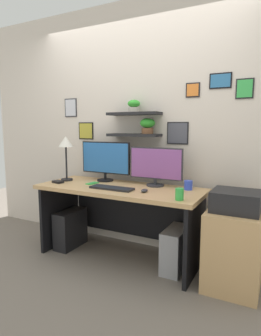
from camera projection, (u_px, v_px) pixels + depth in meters
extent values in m
plane|color=#70665B|center=(120.00, 257.00, 3.05)|extent=(8.00, 8.00, 0.00)
cube|color=beige|center=(139.00, 127.00, 3.24)|extent=(4.40, 0.04, 2.70)
cube|color=black|center=(134.00, 135.00, 3.15)|extent=(0.58, 0.20, 0.03)
cube|color=black|center=(134.00, 114.00, 3.12)|extent=(0.58, 0.20, 0.03)
cylinder|color=brown|center=(147.00, 131.00, 3.07)|extent=(0.12, 0.12, 0.06)
ellipsoid|color=#2C9128|center=(148.00, 123.00, 3.06)|extent=(0.16, 0.16, 0.10)
cylinder|color=#B2A899|center=(134.00, 110.00, 3.11)|extent=(0.12, 0.12, 0.05)
ellipsoid|color=green|center=(134.00, 104.00, 3.10)|extent=(0.13, 0.13, 0.08)
cube|color=black|center=(193.00, 90.00, 2.89)|extent=(0.14, 0.02, 0.14)
cube|color=orange|center=(193.00, 90.00, 2.88)|extent=(0.12, 0.00, 0.12)
cube|color=black|center=(221.00, 81.00, 2.76)|extent=(0.21, 0.02, 0.15)
cube|color=teal|center=(220.00, 81.00, 2.75)|extent=(0.18, 0.00, 0.12)
cube|color=#2D2D33|center=(71.00, 108.00, 3.62)|extent=(0.18, 0.02, 0.22)
cube|color=silver|center=(71.00, 108.00, 3.61)|extent=(0.16, 0.00, 0.20)
cube|color=black|center=(178.00, 133.00, 3.02)|extent=(0.23, 0.02, 0.23)
cube|color=#4C4C56|center=(177.00, 133.00, 3.01)|extent=(0.20, 0.00, 0.21)
cube|color=black|center=(86.00, 131.00, 3.55)|extent=(0.21, 0.02, 0.20)
cube|color=gold|center=(86.00, 131.00, 3.55)|extent=(0.18, 0.00, 0.18)
cube|color=black|center=(245.00, 89.00, 2.67)|extent=(0.16, 0.02, 0.18)
cube|color=green|center=(245.00, 89.00, 2.66)|extent=(0.13, 0.00, 0.16)
cube|color=tan|center=(119.00, 189.00, 2.94)|extent=(1.69, 0.68, 0.04)
cube|color=black|center=(60.00, 214.00, 3.36)|extent=(0.04, 0.62, 0.71)
cube|color=black|center=(195.00, 238.00, 2.64)|extent=(0.04, 0.62, 0.71)
cube|color=black|center=(133.00, 213.00, 3.26)|extent=(1.49, 0.02, 0.50)
cylinder|color=black|center=(105.00, 180.00, 3.26)|extent=(0.18, 0.18, 0.02)
cylinder|color=black|center=(105.00, 176.00, 3.26)|extent=(0.03, 0.03, 0.08)
cube|color=black|center=(106.00, 158.00, 3.24)|extent=(0.60, 0.02, 0.35)
cube|color=#2866B2|center=(105.00, 158.00, 3.23)|extent=(0.58, 0.00, 0.33)
cylinder|color=#2D2D33|center=(155.00, 185.00, 2.99)|extent=(0.18, 0.18, 0.02)
cylinder|color=#2D2D33|center=(155.00, 181.00, 2.98)|extent=(0.03, 0.03, 0.07)
cube|color=#2D2D33|center=(156.00, 163.00, 2.96)|extent=(0.57, 0.02, 0.32)
cube|color=#8C4C99|center=(155.00, 164.00, 2.95)|extent=(0.54, 0.00, 0.30)
cube|color=black|center=(112.00, 188.00, 2.83)|extent=(0.44, 0.14, 0.02)
ellipsoid|color=#2D2D33|center=(144.00, 191.00, 2.70)|extent=(0.06, 0.09, 0.03)
cylinder|color=black|center=(67.00, 180.00, 3.29)|extent=(0.13, 0.13, 0.02)
cylinder|color=black|center=(66.00, 163.00, 3.26)|extent=(0.02, 0.02, 0.36)
cone|color=silver|center=(66.00, 142.00, 3.23)|extent=(0.16, 0.16, 0.12)
cube|color=green|center=(92.00, 183.00, 3.10)|extent=(0.09, 0.15, 0.01)
cylinder|color=blue|center=(188.00, 185.00, 2.80)|extent=(0.08, 0.08, 0.09)
cylinder|color=green|center=(179.00, 194.00, 2.41)|extent=(0.07, 0.07, 0.10)
cube|color=black|center=(58.00, 182.00, 3.15)|extent=(0.14, 0.11, 0.02)
cube|color=tan|center=(233.00, 249.00, 2.45)|extent=(0.44, 0.50, 0.66)
cube|color=black|center=(236.00, 201.00, 2.39)|extent=(0.38, 0.34, 0.17)
cube|color=black|center=(71.00, 229.00, 3.30)|extent=(0.18, 0.40, 0.42)
cube|color=#99999E|center=(176.00, 249.00, 2.76)|extent=(0.18, 0.40, 0.40)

